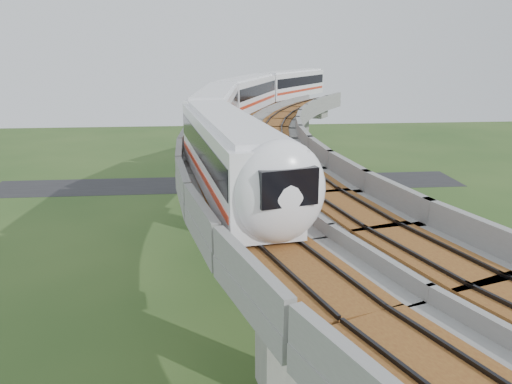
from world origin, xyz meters
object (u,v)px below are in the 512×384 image
(car_dark, at_px, (424,232))
(metro_train, at_px, (255,102))
(car_red, at_px, (469,267))
(car_white, at_px, (462,316))

(car_dark, bearing_deg, metro_train, 79.46)
(metro_train, relative_size, car_red, 18.42)
(car_red, relative_size, car_dark, 0.70)
(metro_train, relative_size, car_dark, 12.83)
(car_red, distance_m, car_dark, 7.35)
(car_dark, bearing_deg, car_white, 169.12)
(metro_train, bearing_deg, car_dark, -13.78)
(car_white, xyz_separation_m, car_red, (4.25, 7.21, -0.13))
(metro_train, xyz_separation_m, car_white, (11.55, -18.26, -11.61))
(metro_train, height_order, car_red, metro_train)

